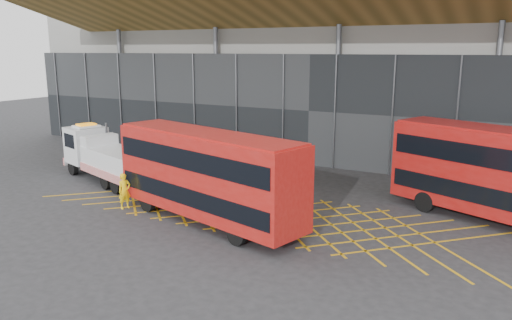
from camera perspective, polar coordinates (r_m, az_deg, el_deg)
The scene contains 7 objects.
ground_plane at distance 28.28m, azimuth -6.83°, elevation -4.70°, with size 120.00×120.00×0.00m, color #2A2A2C.
road_markings at distance 26.26m, azimuth 0.36°, elevation -5.96°, with size 24.76×7.16×0.01m.
construction_building at distance 42.66m, azimuth 9.87°, elevation 13.23°, with size 55.00×23.97×18.00m.
recovery_truck at distance 33.46m, azimuth -16.83°, elevation 0.42°, with size 9.95×5.03×3.51m.
bus_towed at distance 24.27m, azimuth -5.64°, elevation -1.46°, with size 11.29×5.32×4.49m.
bus_second at distance 26.53m, azimuth 27.00°, elevation -1.39°, with size 11.54×6.79×4.65m.
worker at distance 27.52m, azimuth -14.80°, elevation -3.44°, with size 0.70×0.46×1.92m, color yellow.
Camera 1 is at (15.74, -21.95, 8.35)m, focal length 35.00 mm.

